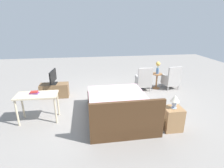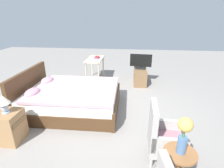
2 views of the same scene
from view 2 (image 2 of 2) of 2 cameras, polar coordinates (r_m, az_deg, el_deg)
ground_plane at (r=4.24m, az=-0.26°, el=-8.71°), size 16.00×16.00×0.00m
bed at (r=4.27m, az=-13.36°, el=-4.55°), size 1.68×2.17×0.96m
armchair_by_window_right at (r=2.94m, az=16.32°, el=-16.33°), size 0.56×0.56×0.92m
side_table at (r=2.55m, az=20.67°, el=-23.88°), size 0.40×0.40×0.61m
flower_vase at (r=2.22m, az=22.48°, el=-14.30°), size 0.17×0.17×0.48m
nightstand at (r=3.68m, az=-30.38°, el=-11.94°), size 0.44×0.41×0.58m
table_lamp at (r=3.46m, az=-31.96°, el=-4.90°), size 0.22×0.22×0.33m
tv_stand at (r=5.91m, az=9.11°, el=2.67°), size 0.96×0.40×0.49m
tv_flatscreen at (r=5.77m, az=9.40°, el=7.29°), size 0.23×0.69×0.48m
vanity_desk at (r=6.05m, az=-5.61°, el=7.24°), size 1.04×0.52×0.76m
book_stack at (r=6.06m, az=-4.93°, el=8.68°), size 0.24×0.17×0.06m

